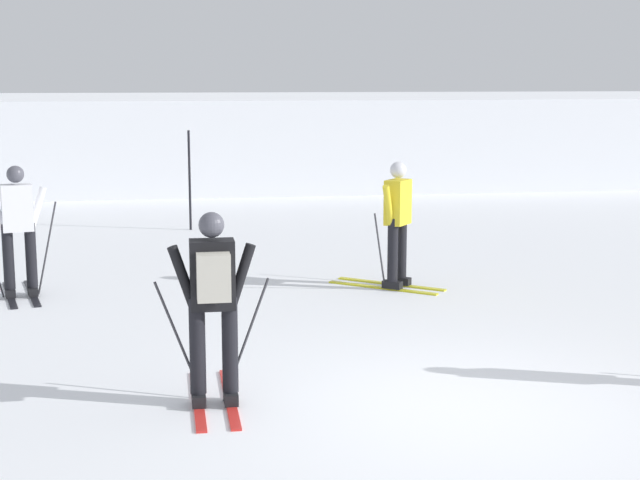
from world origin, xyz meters
The scene contains 6 objects.
ground_plane centered at (0.00, 0.00, 0.00)m, with size 120.00×120.00×0.00m, color white.
far_snow_ridge centered at (0.00, 19.18, 1.12)m, with size 80.00×9.36×2.24m, color white.
skier_black centered at (-2.00, 0.33, 0.96)m, with size 1.00×1.61×1.71m.
skier_white centered at (-4.33, 4.87, 0.92)m, with size 0.98×1.64×1.71m.
skier_yellow centered at (0.60, 4.70, 0.92)m, with size 1.49×1.27×1.71m.
trail_marker_pole centered at (-2.08, 10.03, 0.92)m, with size 0.04×0.04×1.84m, color black.
Camera 1 is at (-2.26, -7.75, 2.87)m, focal length 54.13 mm.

